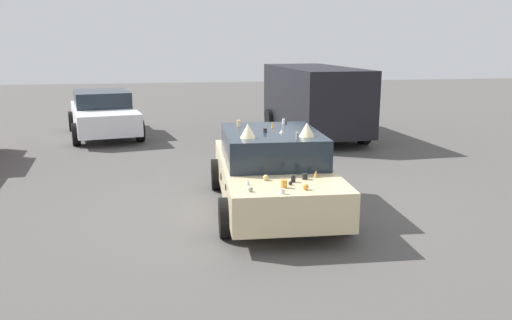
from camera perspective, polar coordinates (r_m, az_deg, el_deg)
The scene contains 4 objects.
ground_plane at distance 9.51m, azimuth 1.79°, elevation -5.23°, with size 60.00×60.00×0.00m, color #514F4C.
art_car_decorated at distance 9.33m, azimuth 1.80°, elevation -1.03°, with size 4.41×2.22×1.63m.
parked_van_row_back_far at distance 16.49m, azimuth 6.38°, elevation 6.78°, with size 5.19×2.48×2.18m.
parked_sedan_row_back_center at distance 17.33m, azimuth -16.41°, elevation 4.94°, with size 4.68×2.69×1.41m.
Camera 1 is at (-8.85, 1.81, 2.95)m, focal length 36.48 mm.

